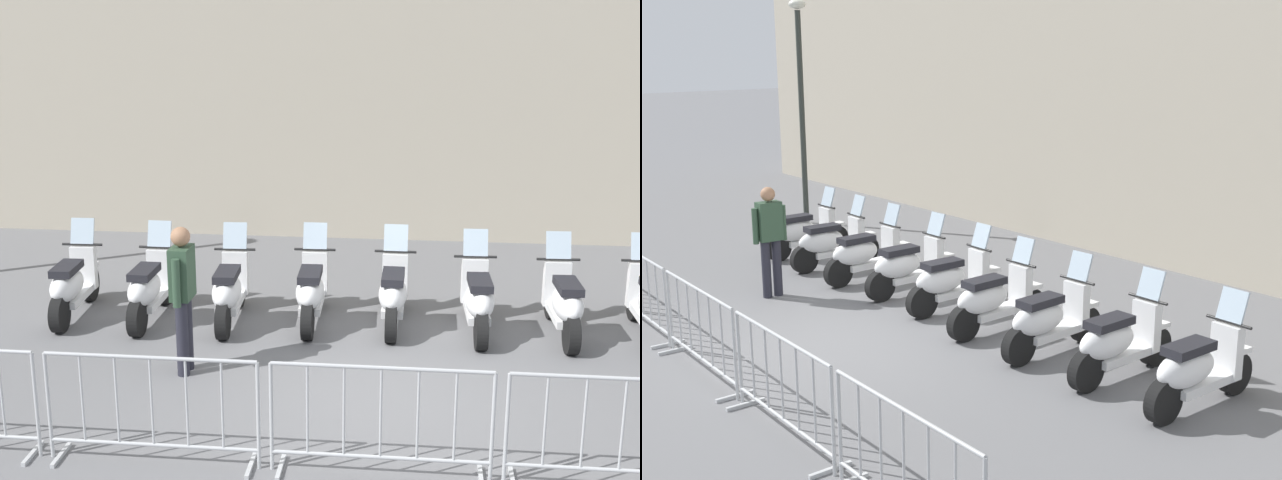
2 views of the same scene
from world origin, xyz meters
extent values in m
plane|color=slate|center=(0.00, 0.00, 0.00)|extent=(120.00, 120.00, 0.00)
cylinder|color=black|center=(-3.96, 3.25, 0.24)|extent=(0.17, 0.49, 0.48)
cylinder|color=black|center=(-4.05, 2.02, 0.24)|extent=(0.17, 0.49, 0.48)
cube|color=white|center=(-4.01, 2.63, 0.28)|extent=(0.34, 0.89, 0.10)
ellipsoid|color=white|center=(-4.03, 2.36, 0.52)|extent=(0.42, 0.86, 0.40)
cube|color=black|center=(-4.03, 2.39, 0.74)|extent=(0.32, 0.62, 0.10)
cube|color=white|center=(-3.98, 3.07, 0.55)|extent=(0.35, 0.16, 0.60)
cylinder|color=black|center=(-3.98, 3.07, 0.88)|extent=(0.56, 0.08, 0.04)
cube|color=silver|center=(-3.97, 3.12, 1.06)|extent=(0.33, 0.16, 0.35)
cube|color=white|center=(-3.96, 3.25, 0.51)|extent=(0.22, 0.33, 0.06)
cylinder|color=black|center=(-2.86, 3.09, 0.24)|extent=(0.20, 0.49, 0.48)
cylinder|color=black|center=(-3.03, 1.86, 0.24)|extent=(0.20, 0.49, 0.48)
cube|color=white|center=(-2.94, 2.48, 0.28)|extent=(0.39, 0.90, 0.10)
ellipsoid|color=white|center=(-2.98, 2.20, 0.52)|extent=(0.47, 0.88, 0.40)
cube|color=black|center=(-2.98, 2.23, 0.74)|extent=(0.36, 0.63, 0.10)
cube|color=white|center=(-2.89, 2.91, 0.55)|extent=(0.36, 0.18, 0.60)
cylinder|color=black|center=(-2.89, 2.91, 0.88)|extent=(0.56, 0.11, 0.04)
cube|color=silver|center=(-2.88, 2.95, 1.06)|extent=(0.34, 0.18, 0.35)
cube|color=white|center=(-2.86, 3.09, 0.51)|extent=(0.24, 0.34, 0.06)
cylinder|color=black|center=(-1.83, 2.98, 0.24)|extent=(0.18, 0.49, 0.48)
cylinder|color=black|center=(-1.92, 1.75, 0.24)|extent=(0.18, 0.49, 0.48)
cube|color=white|center=(-1.88, 2.36, 0.28)|extent=(0.35, 0.89, 0.10)
ellipsoid|color=white|center=(-1.90, 2.09, 0.52)|extent=(0.42, 0.86, 0.40)
cube|color=black|center=(-1.90, 2.12, 0.74)|extent=(0.32, 0.62, 0.10)
cube|color=white|center=(-1.84, 2.80, 0.55)|extent=(0.35, 0.17, 0.60)
cylinder|color=black|center=(-1.84, 2.80, 0.88)|extent=(0.56, 0.08, 0.04)
cube|color=silver|center=(-1.84, 2.85, 1.06)|extent=(0.33, 0.16, 0.35)
cube|color=white|center=(-1.83, 2.98, 0.51)|extent=(0.22, 0.33, 0.06)
cylinder|color=black|center=(-0.74, 2.96, 0.24)|extent=(0.19, 0.49, 0.48)
cylinder|color=black|center=(-0.86, 1.73, 0.24)|extent=(0.19, 0.49, 0.48)
cube|color=white|center=(-0.80, 2.34, 0.28)|extent=(0.36, 0.89, 0.10)
ellipsoid|color=white|center=(-0.82, 2.06, 0.52)|extent=(0.44, 0.87, 0.40)
cube|color=black|center=(-0.82, 2.10, 0.74)|extent=(0.34, 0.62, 0.10)
cube|color=white|center=(-0.76, 2.77, 0.55)|extent=(0.35, 0.17, 0.60)
cylinder|color=black|center=(-0.76, 2.77, 0.88)|extent=(0.56, 0.09, 0.04)
cube|color=silver|center=(-0.75, 2.82, 1.06)|extent=(0.33, 0.17, 0.35)
cube|color=white|center=(-0.74, 2.96, 0.51)|extent=(0.23, 0.34, 0.06)
cylinder|color=black|center=(0.35, 2.85, 0.24)|extent=(0.20, 0.49, 0.48)
cylinder|color=black|center=(0.19, 1.62, 0.24)|extent=(0.20, 0.49, 0.48)
cube|color=white|center=(0.27, 2.23, 0.28)|extent=(0.39, 0.90, 0.10)
ellipsoid|color=white|center=(0.23, 1.96, 0.52)|extent=(0.47, 0.88, 0.40)
cube|color=black|center=(0.24, 1.99, 0.74)|extent=(0.36, 0.63, 0.10)
cube|color=white|center=(0.33, 2.66, 0.55)|extent=(0.36, 0.18, 0.60)
cylinder|color=black|center=(0.33, 2.66, 0.88)|extent=(0.56, 0.11, 0.04)
cube|color=silver|center=(0.33, 2.71, 1.06)|extent=(0.34, 0.18, 0.35)
cube|color=white|center=(0.35, 2.85, 0.51)|extent=(0.24, 0.34, 0.06)
cylinder|color=black|center=(1.37, 2.60, 0.24)|extent=(0.18, 0.49, 0.48)
cylinder|color=black|center=(1.27, 1.36, 0.24)|extent=(0.18, 0.49, 0.48)
cube|color=white|center=(1.32, 1.98, 0.28)|extent=(0.35, 0.89, 0.10)
ellipsoid|color=white|center=(1.30, 1.70, 0.52)|extent=(0.43, 0.87, 0.40)
cube|color=black|center=(1.30, 1.73, 0.74)|extent=(0.33, 0.62, 0.10)
cube|color=white|center=(1.36, 2.41, 0.55)|extent=(0.35, 0.17, 0.60)
cylinder|color=black|center=(1.36, 2.41, 0.88)|extent=(0.56, 0.08, 0.04)
cube|color=silver|center=(1.36, 2.46, 1.06)|extent=(0.33, 0.17, 0.35)
cube|color=white|center=(1.37, 2.60, 0.51)|extent=(0.23, 0.34, 0.06)
cylinder|color=black|center=(2.43, 2.46, 0.24)|extent=(0.18, 0.49, 0.48)
cylinder|color=black|center=(2.34, 1.22, 0.24)|extent=(0.18, 0.49, 0.48)
cube|color=white|center=(2.39, 1.84, 0.28)|extent=(0.34, 0.89, 0.10)
ellipsoid|color=white|center=(2.36, 1.56, 0.52)|extent=(0.42, 0.86, 0.40)
cube|color=black|center=(2.37, 1.59, 0.74)|extent=(0.32, 0.62, 0.10)
cube|color=white|center=(2.42, 2.27, 0.55)|extent=(0.35, 0.16, 0.60)
cylinder|color=black|center=(2.42, 2.27, 0.88)|extent=(0.56, 0.08, 0.04)
cube|color=silver|center=(2.42, 2.32, 1.06)|extent=(0.33, 0.16, 0.35)
cube|color=white|center=(2.43, 2.46, 0.51)|extent=(0.22, 0.33, 0.06)
cylinder|color=black|center=(3.53, 2.38, 0.24)|extent=(0.19, 0.49, 0.48)
cube|color=white|center=(3.53, 2.38, 0.51)|extent=(0.23, 0.34, 0.06)
cube|color=#B2B5B7|center=(-3.45, -1.21, 0.02)|extent=(0.09, 0.44, 0.04)
cylinder|color=#B2B5B7|center=(-3.37, -1.21, 0.53)|extent=(0.04, 0.04, 1.05)
cylinder|color=#B2B5B7|center=(-3.70, -1.18, 0.61)|extent=(0.02, 0.02, 0.87)
cube|color=#B2B5B7|center=(-3.17, -1.24, 0.02)|extent=(0.09, 0.44, 0.04)
cube|color=#B2B5B7|center=(-1.37, -1.46, 0.02)|extent=(0.09, 0.44, 0.04)
cylinder|color=#B2B5B7|center=(-3.25, -1.23, 0.53)|extent=(0.04, 0.04, 1.05)
cylinder|color=#B2B5B7|center=(-1.29, -1.47, 0.53)|extent=(0.04, 0.04, 1.05)
cylinder|color=#B2B5B7|center=(-2.27, -1.35, 1.05)|extent=(1.96, 0.27, 0.04)
cylinder|color=#B2B5B7|center=(-2.27, -1.35, 0.18)|extent=(1.96, 0.27, 0.04)
cylinder|color=#B2B5B7|center=(-2.92, -1.27, 0.61)|extent=(0.02, 0.02, 0.87)
cylinder|color=#B2B5B7|center=(-2.60, -1.31, 0.61)|extent=(0.02, 0.02, 0.87)
cylinder|color=#B2B5B7|center=(-2.27, -1.35, 0.61)|extent=(0.02, 0.02, 0.87)
cylinder|color=#B2B5B7|center=(-1.94, -1.39, 0.61)|extent=(0.02, 0.02, 0.87)
cylinder|color=#B2B5B7|center=(-1.62, -1.43, 0.61)|extent=(0.02, 0.02, 0.87)
cube|color=#B2B5B7|center=(-1.09, -1.49, 0.02)|extent=(0.09, 0.44, 0.04)
cube|color=#B2B5B7|center=(0.71, -1.71, 0.02)|extent=(0.09, 0.44, 0.04)
cylinder|color=#B2B5B7|center=(-1.17, -1.48, 0.53)|extent=(0.04, 0.04, 1.05)
cylinder|color=#B2B5B7|center=(0.79, -1.72, 0.53)|extent=(0.04, 0.04, 1.05)
cylinder|color=#B2B5B7|center=(-0.19, -1.60, 1.05)|extent=(1.96, 0.27, 0.04)
cylinder|color=#B2B5B7|center=(-0.19, -1.60, 0.18)|extent=(1.96, 0.27, 0.04)
cylinder|color=#B2B5B7|center=(-0.85, -1.52, 0.61)|extent=(0.02, 0.02, 0.87)
cylinder|color=#B2B5B7|center=(-0.52, -1.56, 0.61)|extent=(0.02, 0.02, 0.87)
cylinder|color=#B2B5B7|center=(-0.19, -1.60, 0.61)|extent=(0.02, 0.02, 0.87)
cylinder|color=#B2B5B7|center=(0.13, -1.64, 0.61)|extent=(0.02, 0.02, 0.87)
cylinder|color=#B2B5B7|center=(0.46, -1.68, 0.61)|extent=(0.02, 0.02, 0.87)
cylinder|color=#B2B5B7|center=(0.91, -1.73, 0.53)|extent=(0.04, 0.04, 1.05)
cylinder|color=#B2B5B7|center=(1.88, -1.85, 1.05)|extent=(1.96, 0.27, 0.04)
cylinder|color=#B2B5B7|center=(1.88, -1.85, 0.18)|extent=(1.96, 0.27, 0.04)
cylinder|color=#B2B5B7|center=(1.23, -1.77, 0.61)|extent=(0.02, 0.02, 0.87)
cylinder|color=#B2B5B7|center=(1.56, -1.81, 0.61)|extent=(0.02, 0.02, 0.87)
cylinder|color=#B2B5B7|center=(1.88, -1.85, 0.61)|extent=(0.02, 0.02, 0.87)
cylinder|color=#23232D|center=(-2.25, 0.82, 0.45)|extent=(0.14, 0.14, 0.90)
cylinder|color=#23232D|center=(-2.27, 0.64, 0.45)|extent=(0.14, 0.14, 0.90)
cube|color=#2D4733|center=(-2.26, 0.73, 1.20)|extent=(0.27, 0.39, 0.60)
sphere|color=#9E7051|center=(-2.26, 0.73, 1.62)|extent=(0.22, 0.22, 0.22)
cylinder|color=#2D4733|center=(-2.23, 0.95, 1.15)|extent=(0.09, 0.09, 0.55)
cylinder|color=#2D4733|center=(-2.29, 0.50, 1.15)|extent=(0.09, 0.09, 0.55)
camera|label=1|loc=(-0.81, -8.81, 4.20)|focal=50.00mm
camera|label=2|loc=(8.39, -6.00, 3.79)|focal=45.91mm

